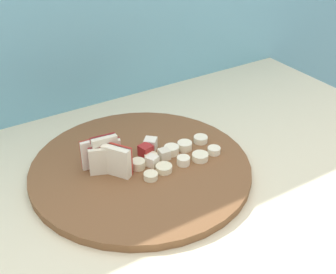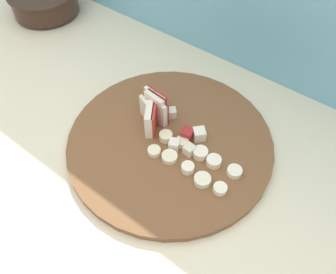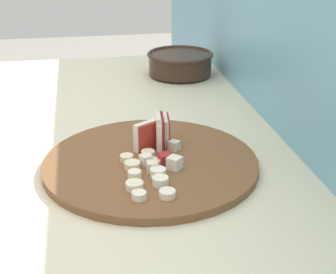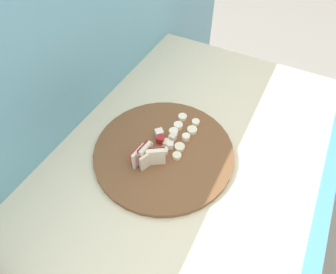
{
  "view_description": "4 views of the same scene",
  "coord_description": "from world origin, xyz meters",
  "views": [
    {
      "loc": [
        -0.19,
        -0.49,
        1.37
      ],
      "look_at": [
        0.15,
        0.06,
        0.97
      ],
      "focal_mm": 48.41,
      "sensor_mm": 36.0,
      "label": 1
    },
    {
      "loc": [
        0.33,
        -0.23,
        1.4
      ],
      "look_at": [
        0.11,
        0.06,
        0.96
      ],
      "focal_mm": 35.53,
      "sensor_mm": 36.0,
      "label": 2
    },
    {
      "loc": [
        0.91,
        -0.03,
        1.32
      ],
      "look_at": [
        0.07,
        0.12,
        0.94
      ],
      "focal_mm": 54.74,
      "sensor_mm": 36.0,
      "label": 3
    },
    {
      "loc": [
        -0.32,
        -0.16,
        1.54
      ],
      "look_at": [
        0.14,
        0.09,
        0.93
      ],
      "focal_mm": 31.31,
      "sensor_mm": 36.0,
      "label": 4
    }
  ],
  "objects": [
    {
      "name": "tile_backsplash",
      "position": [
        0.0,
        0.37,
        0.69
      ],
      "size": [
        2.4,
        0.04,
        1.39
      ],
      "primitive_type": "cube",
      "color": "#6BADC6",
      "rests_on": "ground"
    },
    {
      "name": "apple_wedge_fan",
      "position": [
        0.05,
        0.1,
        0.94
      ],
      "size": [
        0.07,
        0.07,
        0.06
      ],
      "color": "#B22D23",
      "rests_on": "cutting_board"
    },
    {
      "name": "ceramic_bowl",
      "position": [
        -0.43,
        0.24,
        0.94
      ],
      "size": [
        0.18,
        0.18,
        0.06
      ],
      "color": "#382319",
      "rests_on": "tiled_countertop"
    },
    {
      "name": "cutting_board",
      "position": [
        0.1,
        0.08,
        0.91
      ],
      "size": [
        0.38,
        0.38,
        0.01
      ],
      "primitive_type": "cylinder",
      "color": "brown",
      "rests_on": "tiled_countertop"
    },
    {
      "name": "apple_dice_pile",
      "position": [
        0.12,
        0.1,
        0.93
      ],
      "size": [
        0.1,
        0.08,
        0.02
      ],
      "color": "white",
      "rests_on": "cutting_board"
    },
    {
      "name": "banana_slice_rows",
      "position": [
        0.17,
        0.06,
        0.92
      ],
      "size": [
        0.16,
        0.07,
        0.01
      ],
      "color": "beige",
      "rests_on": "cutting_board"
    }
  ]
}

